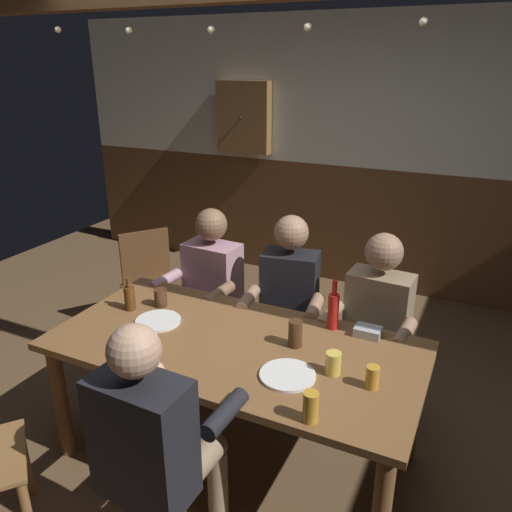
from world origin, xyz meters
TOP-DOWN VIEW (x-y plane):
  - ground_plane at (0.00, 0.00)m, footprint 7.66×7.66m
  - back_wall_upper at (0.00, 2.56)m, footprint 6.38×0.12m
  - back_wall_wainscot at (0.00, 2.56)m, footprint 6.38×0.12m
  - dining_table at (0.00, -0.16)m, footprint 1.95×0.96m
  - person_0 at (-0.59, 0.55)m, footprint 0.54×0.54m
  - person_1 at (0.01, 0.55)m, footprint 0.54×0.57m
  - person_2 at (0.58, 0.55)m, footprint 0.54×0.52m
  - person_3 at (0.00, -0.86)m, footprint 0.55×0.54m
  - chair_empty_near_right at (-1.24, 0.76)m, footprint 0.62×0.62m
  - table_candle at (-0.36, -0.37)m, footprint 0.04×0.04m
  - condiment_caddy at (0.62, 0.22)m, footprint 0.14×0.10m
  - plate_0 at (-0.49, -0.15)m, footprint 0.26×0.26m
  - plate_1 at (0.37, -0.32)m, footprint 0.27×0.27m
  - bottle_0 at (-0.73, -0.09)m, footprint 0.06×0.06m
  - bottle_1 at (0.42, 0.22)m, footprint 0.06×0.06m
  - pint_glass_0 at (0.55, -0.20)m, footprint 0.07×0.07m
  - pint_glass_1 at (-0.60, 0.03)m, footprint 0.08×0.08m
  - pint_glass_2 at (0.75, -0.23)m, footprint 0.06×0.06m
  - pint_glass_3 at (0.57, -0.57)m, footprint 0.07×0.07m
  - pint_glass_4 at (0.30, -0.05)m, footprint 0.07×0.07m
  - wall_dart_cabinet at (-1.25, 2.43)m, footprint 0.56×0.15m
  - string_lights at (0.00, 0.12)m, footprint 4.51×0.04m

SIDE VIEW (x-z plane):
  - ground_plane at x=0.00m, z-range 0.00..0.00m
  - chair_empty_near_right at x=-1.24m, z-range 0.04..0.92m
  - back_wall_wainscot at x=0.00m, z-range 0.00..1.19m
  - dining_table at x=0.00m, z-range 0.28..1.03m
  - person_2 at x=0.58m, z-range 0.07..1.27m
  - person_0 at x=-0.59m, z-range 0.07..1.28m
  - person_3 at x=0.00m, z-range 0.06..1.30m
  - person_1 at x=0.01m, z-range 0.07..1.30m
  - plate_0 at x=-0.49m, z-range 0.75..0.77m
  - plate_1 at x=0.37m, z-range 0.75..0.77m
  - condiment_caddy at x=0.62m, z-range 0.75..0.80m
  - table_candle at x=-0.36m, z-range 0.75..0.83m
  - pint_glass_2 at x=0.75m, z-range 0.75..0.86m
  - pint_glass_1 at x=-0.60m, z-range 0.75..0.86m
  - pint_glass_0 at x=0.55m, z-range 0.75..0.86m
  - pint_glass_3 at x=0.57m, z-range 0.75..0.89m
  - pint_glass_4 at x=0.30m, z-range 0.75..0.90m
  - bottle_0 at x=-0.73m, z-range 0.73..0.93m
  - bottle_1 at x=0.42m, z-range 0.72..1.01m
  - wall_dart_cabinet at x=-1.25m, z-range 1.25..1.95m
  - back_wall_upper at x=0.00m, z-range 1.19..2.55m
  - string_lights at x=0.00m, z-range 2.25..2.36m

